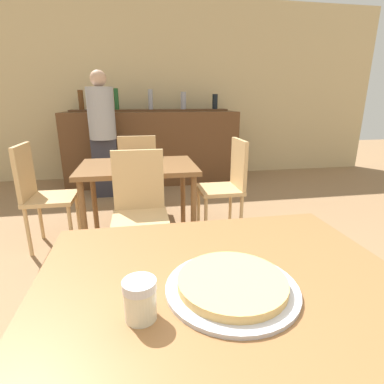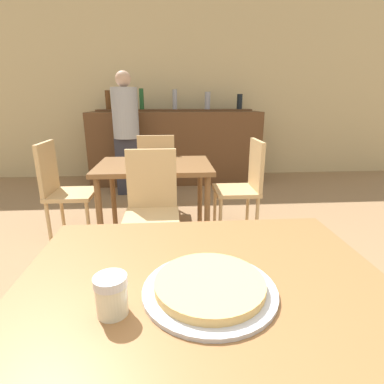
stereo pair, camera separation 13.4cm
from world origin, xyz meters
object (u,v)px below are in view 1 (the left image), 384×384
(chair_far_side_right, at_px, (228,181))
(chair_far_side_left, at_px, (40,190))
(chair_far_side_back, at_px, (138,172))
(pizza_tray, at_px, (232,285))
(cheese_shaker, at_px, (140,299))
(chair_far_side_front, at_px, (140,205))
(person_standing, at_px, (103,131))

(chair_far_side_right, bearing_deg, chair_far_side_left, -90.00)
(chair_far_side_back, xyz_separation_m, pizza_tray, (0.24, -2.52, 0.26))
(chair_far_side_left, xyz_separation_m, cheese_shaker, (0.84, -2.05, 0.30))
(chair_far_side_right, bearing_deg, cheese_shaker, -22.37)
(cheese_shaker, bearing_deg, chair_far_side_back, 89.95)
(chair_far_side_front, relative_size, chair_far_side_left, 1.00)
(person_standing, bearing_deg, chair_far_side_back, -64.48)
(pizza_tray, height_order, person_standing, person_standing)
(chair_far_side_left, distance_m, person_standing, 1.54)
(chair_far_side_front, relative_size, pizza_tray, 2.54)
(cheese_shaker, xyz_separation_m, person_standing, (-0.43, 3.49, 0.05))
(chair_far_side_right, relative_size, person_standing, 0.57)
(chair_far_side_front, xyz_separation_m, cheese_shaker, (-0.00, -1.51, 0.30))
(pizza_tray, bearing_deg, chair_far_side_front, 99.57)
(chair_far_side_front, height_order, person_standing, person_standing)
(chair_far_side_front, relative_size, person_standing, 0.57)
(chair_far_side_front, distance_m, chair_far_side_back, 1.08)
(chair_far_side_right, relative_size, pizza_tray, 2.54)
(pizza_tray, xyz_separation_m, cheese_shaker, (-0.25, -0.07, 0.04))
(chair_far_side_back, height_order, chair_far_side_left, same)
(chair_far_side_front, bearing_deg, person_standing, 102.30)
(chair_far_side_right, bearing_deg, chair_far_side_back, -122.59)
(chair_far_side_back, bearing_deg, chair_far_side_left, 32.59)
(person_standing, bearing_deg, chair_far_side_right, -48.56)
(chair_far_side_left, xyz_separation_m, chair_far_side_right, (1.68, 0.00, 0.00))
(chair_far_side_back, height_order, pizza_tray, chair_far_side_back)
(chair_far_side_right, bearing_deg, chair_far_side_front, -57.41)
(chair_far_side_back, bearing_deg, chair_far_side_front, 90.00)
(chair_far_side_left, relative_size, pizza_tray, 2.54)
(chair_far_side_front, xyz_separation_m, chair_far_side_right, (0.84, 0.54, 0.00))
(chair_far_side_back, relative_size, chair_far_side_right, 1.00)
(chair_far_side_right, distance_m, person_standing, 1.96)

